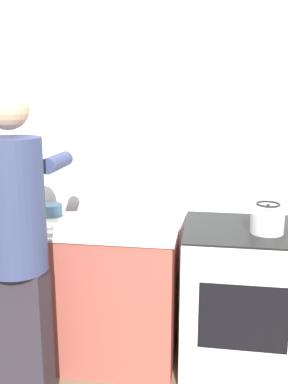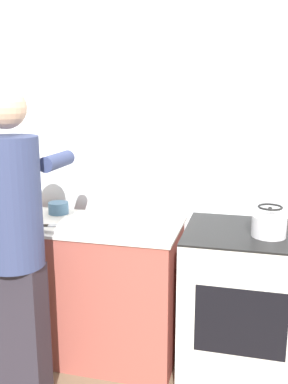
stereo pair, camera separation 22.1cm
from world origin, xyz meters
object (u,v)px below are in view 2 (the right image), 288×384
Objects in this scene: oven at (241,301)px; bowl_prep at (59,208)px; kettle at (269,224)px; knife at (52,226)px; cutting_board at (47,226)px; person at (15,239)px.

bowl_prep reaches higher than oven.
kettle reaches higher than oven.
kettle is at bearing -8.23° from knife.
kettle is 1.40× the size of bowl_prep.
oven is at bearing 153.22° from kettle.
oven is at bearing 9.05° from cutting_board.
knife is at bearing -72.08° from bowl_prep.
person is 1.42m from kettle.
cutting_board is 1.35m from kettle.
cutting_board is 2.51× the size of bowl_prep.
kettle is at bearing 21.61° from person.
knife is 1.31m from kettle.
person reaches higher than cutting_board.
knife is (0.04, -0.01, 0.01)m from cutting_board.
person is at bearing -158.39° from kettle.
cutting_board is 1.50× the size of knife.
cutting_board is at bearing 92.20° from person.
kettle is at bearing 5.38° from cutting_board.
person is 12.63× the size of bowl_prep.
oven is 4.70× the size of kettle.
bowl_prep is at bearing 93.54° from knife.
person is at bearing -87.80° from cutting_board.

